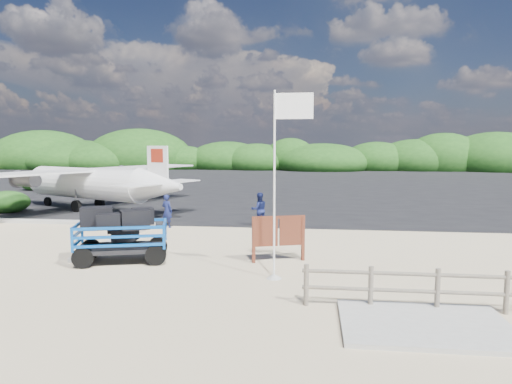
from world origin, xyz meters
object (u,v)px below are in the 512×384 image
signboard (278,261)px  crew_b (259,210)px  flagpole (274,278)px  baggage_cart (122,262)px  crew_a (167,211)px  aircraft_large (458,188)px  aircraft_small (217,178)px

signboard → crew_b: bearing=83.9°
flagpole → signboard: bearing=90.4°
flagpole → crew_b: bearing=99.6°
baggage_cart → flagpole: (5.10, -1.27, 0.00)m
crew_a → aircraft_large: bearing=-108.6°
signboard → crew_b: 6.55m
baggage_cart → aircraft_large: bearing=39.8°
aircraft_small → signboard: bearing=64.3°
crew_a → aircraft_large: size_ratio=0.10×
signboard → crew_b: crew_b is taller
crew_a → aircraft_small: crew_a is taller
baggage_cart → aircraft_large: 34.25m
flagpole → signboard: (-0.01, 1.92, 0.00)m
baggage_cart → signboard: size_ratio=1.64×
flagpole → aircraft_small: 39.68m
crew_a → flagpole: bearing=149.6°
baggage_cart → flagpole: bearing=-30.3°
baggage_cart → aircraft_small: bearing=80.8°
flagpole → crew_a: (-5.60, 7.49, 0.77)m
crew_b → aircraft_large: 26.40m
crew_a → aircraft_large: (19.58, 22.22, -0.77)m
signboard → crew_a: 7.93m
aircraft_large → crew_a: bearing=73.6°
baggage_cart → crew_b: bearing=45.8°
baggage_cart → crew_b: crew_b is taller
crew_b → aircraft_large: bearing=-147.2°
signboard → aircraft_small: size_ratio=0.24×
aircraft_large → baggage_cart: bearing=81.2°
aircraft_small → crew_b: bearing=64.9°
baggage_cart → aircraft_small: 37.48m
flagpole → aircraft_large: flagpole is taller
flagpole → crew_b: (-1.40, 8.27, 0.80)m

